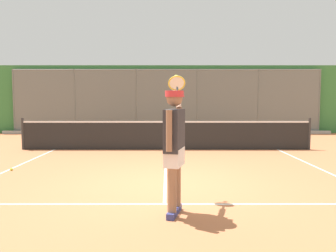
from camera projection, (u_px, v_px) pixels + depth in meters
ground_plane at (165, 184)px, 6.70m from camera, size 60.00×60.00×0.00m
court_line_markings at (164, 208)px, 5.23m from camera, size 7.57×10.82×0.01m
fence_backdrop at (167, 100)px, 17.25m from camera, size 18.15×1.37×3.38m
tennis_net at (166, 135)px, 11.29m from camera, size 9.72×0.09×1.07m
tennis_player at (174, 141)px, 4.86m from camera, size 0.37×1.48×2.11m
tennis_ball_near_baseline at (11, 169)px, 7.95m from camera, size 0.07×0.07×0.07m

